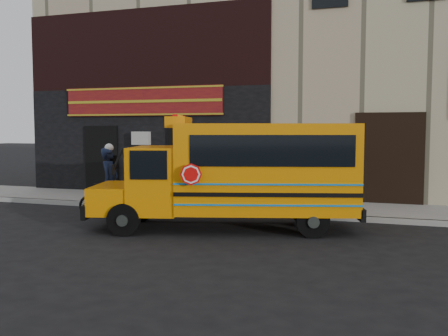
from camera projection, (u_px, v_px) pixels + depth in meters
name	position (u px, v px, depth m)	size (l,w,h in m)	color
ground	(221.00, 232.00, 12.63)	(120.00, 120.00, 0.00)	black
curb	(249.00, 213.00, 15.09)	(40.00, 0.20, 0.15)	#979892
sidewalk	(261.00, 206.00, 16.51)	(40.00, 3.00, 0.15)	slate
building	(295.00, 49.00, 22.06)	(20.00, 10.70, 12.00)	tan
school_bus	(240.00, 172.00, 12.93)	(7.22, 3.90, 2.92)	black
bicycle	(106.00, 200.00, 14.77)	(0.47, 1.67, 1.00)	black
cyclist	(110.00, 183.00, 14.74)	(0.74, 0.48, 2.02)	#101832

